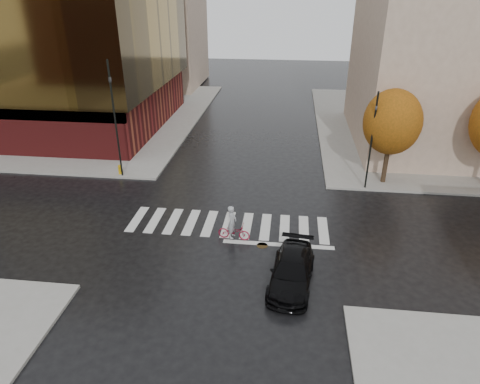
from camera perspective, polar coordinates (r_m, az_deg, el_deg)
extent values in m
plane|color=black|center=(24.66, -1.77, -4.93)|extent=(120.00, 120.00, 0.00)
cube|color=gray|center=(50.01, -22.84, 9.50)|extent=(30.00, 30.00, 0.15)
cube|color=gray|center=(47.21, 28.82, 7.39)|extent=(30.00, 30.00, 0.15)
cube|color=silver|center=(25.09, -1.61, -4.34)|extent=(12.00, 3.00, 0.01)
cube|color=maroon|center=(47.54, -26.02, 10.73)|extent=(26.00, 18.00, 4.00)
cube|color=olive|center=(46.41, -28.06, 20.20)|extent=(27.00, 19.00, 12.00)
cube|color=tan|center=(40.45, 28.15, 18.24)|extent=(16.00, 16.00, 18.00)
cube|color=tan|center=(61.03, -12.66, 23.21)|extent=(14.00, 12.00, 20.00)
cylinder|color=black|center=(31.14, 18.85, 3.68)|extent=(0.32, 0.32, 2.80)
ellipsoid|color=#A85410|center=(30.22, 19.65, 8.79)|extent=(3.80, 3.80, 4.37)
imported|color=black|center=(20.35, 6.93, -10.40)|extent=(2.42, 4.85, 1.35)
imported|color=maroon|center=(23.51, -0.81, -5.29)|extent=(1.83, 0.82, 0.93)
imported|color=#9EA2A6|center=(23.21, -1.06, -4.01)|extent=(0.53, 0.74, 1.89)
cylinder|color=black|center=(30.83, -16.30, 9.10)|extent=(0.12, 0.12, 8.14)
imported|color=black|center=(30.15, -17.02, 14.45)|extent=(0.25, 0.23, 1.02)
cylinder|color=black|center=(29.22, 17.11, 6.42)|extent=(0.12, 0.12, 6.55)
imported|color=black|center=(28.55, 17.75, 10.90)|extent=(0.17, 0.19, 0.82)
cylinder|color=#C5910B|center=(32.33, -15.71, 2.82)|extent=(0.24, 0.24, 0.59)
sphere|color=#C5910B|center=(32.22, -15.78, 3.30)|extent=(0.26, 0.26, 0.26)
cylinder|color=#403017|center=(23.21, 2.98, -7.13)|extent=(0.79, 0.79, 0.01)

